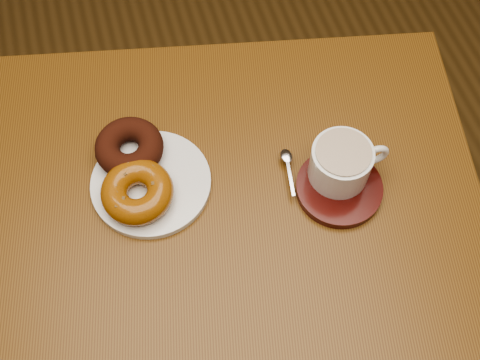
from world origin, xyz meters
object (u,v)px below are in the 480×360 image
object	(u,v)px
cafe_table	(230,220)
coffee_cup	(342,162)
saucer	(339,188)
donut_plate	(151,183)

from	to	relation	value
cafe_table	coffee_cup	xyz separation A→B (m)	(0.18, -0.03, 0.18)
cafe_table	saucer	distance (m)	0.23
cafe_table	donut_plate	bearing A→B (deg)	172.53
saucer	donut_plate	bearing A→B (deg)	162.03
donut_plate	saucer	size ratio (longest dim) A/B	1.40
donut_plate	coffee_cup	xyz separation A→B (m)	(0.31, -0.07, 0.04)
saucer	coffee_cup	world-z (taller)	coffee_cup
cafe_table	saucer	bearing A→B (deg)	-5.21
cafe_table	coffee_cup	bearing A→B (deg)	2.29
donut_plate	coffee_cup	distance (m)	0.32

